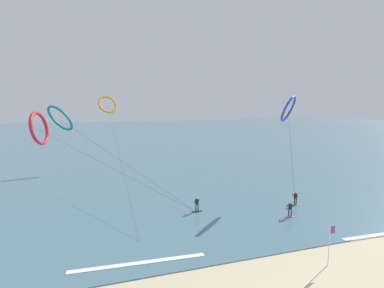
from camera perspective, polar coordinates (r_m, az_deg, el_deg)
The scene contains 11 objects.
sea_water at distance 120.35m, azimuth -12.47°, elevation 1.70°, with size 400.00×200.00×0.08m, color slate.
surfer_emerald at distance 38.04m, azimuth 19.56°, elevation -10.16°, with size 1.40×0.59×1.70m.
surfer_magenta at distance 34.11m, azimuth 18.61°, elevation -12.19°, with size 1.40×0.64×1.70m.
surfer_charcoal at distance 33.88m, azimuth 0.97°, elevation -11.91°, with size 1.40×0.73×1.70m.
kite_crimson at distance 42.96m, azimuth -27.69°, elevation 2.73°, with size 18.89×14.35×11.40m.
kite_amber at distance 59.91m, azimuth -16.18°, elevation 7.42°, with size 4.21×36.86×14.03m.
kite_teal at distance 47.76m, azimuth -24.38°, elevation 4.59°, with size 18.32×19.96×12.22m.
kite_cobalt at distance 40.71m, azimuth 18.34°, elevation 6.54°, with size 3.93×6.19×13.41m.
beach_flag at distance 25.48m, azimuth 25.45°, elevation -16.43°, with size 0.47×0.06×3.17m.
wave_crest_near at distance 33.74m, azimuth 33.01°, elevation -14.67°, with size 8.56×0.50×0.12m, color white.
wave_crest_mid at distance 24.57m, azimuth -10.36°, elevation -22.02°, with size 10.44×0.50×0.12m, color white.
Camera 1 is at (-10.99, -11.39, 12.18)m, focal length 27.27 mm.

